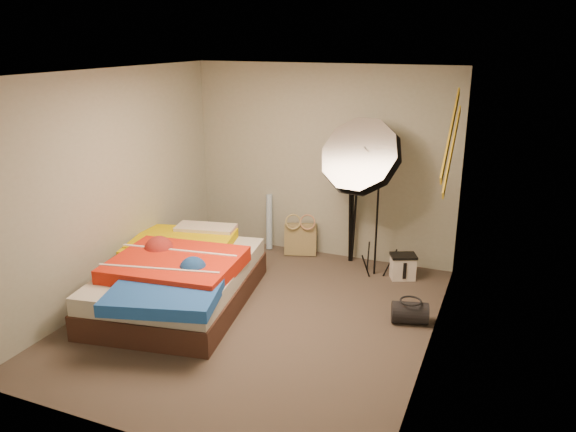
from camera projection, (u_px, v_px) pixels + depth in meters
The scene contains 15 objects.
floor at pixel (257, 317), 5.90m from camera, with size 4.00×4.00×0.00m, color #4E4239.
ceiling at pixel (253, 72), 5.13m from camera, with size 4.00×4.00×0.00m, color silver.
wall_back at pixel (322, 163), 7.27m from camera, with size 3.50×3.50×0.00m, color #999D8E.
wall_front at pixel (126, 282), 3.76m from camera, with size 3.50×3.50×0.00m, color #999D8E.
wall_left at pixel (112, 186), 6.15m from camera, with size 4.00×4.00×0.00m, color #999D8E.
wall_right at pixel (437, 225), 4.88m from camera, with size 4.00×4.00×0.00m, color #999D8E.
tote_bag at pixel (300, 239), 7.53m from camera, with size 0.43×0.13×0.43m, color #9D8D5D.
wrapping_roll at pixel (269, 222), 7.71m from camera, with size 0.09×0.09×0.75m, color #5689C1.
camera_case at pixel (403, 267), 6.80m from camera, with size 0.28×0.20×0.28m, color silver.
duffel_bag at pixel (410, 313), 5.75m from camera, with size 0.23×0.23×0.37m, color black.
wall_stripe_upper at pixel (450, 134), 5.20m from camera, with size 0.02×1.10×0.10m, color gold.
wall_stripe_lower at pixel (452, 151), 5.48m from camera, with size 0.02×1.10×0.10m, color gold.
bed at pixel (179, 277), 6.12m from camera, with size 1.83×2.39×0.61m.
photo_umbrella at pixel (362, 158), 6.50m from camera, with size 1.26×0.98×2.04m.
camera_tripod at pixel (352, 208), 7.15m from camera, with size 0.07×0.07×1.27m.
Camera 1 is at (2.32, -4.76, 2.82)m, focal length 35.00 mm.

